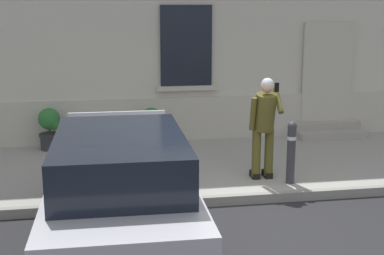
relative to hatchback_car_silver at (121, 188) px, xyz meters
name	(u,v)px	position (x,y,z in m)	size (l,w,h in m)	color
ground_plane	(243,229)	(1.67, 0.27, -0.79)	(80.00, 80.00, 0.00)	#232326
sidewalk	(205,166)	(1.67, 3.07, -0.71)	(24.00, 3.60, 0.15)	#99968E
curb_edge	(227,200)	(1.67, 1.21, -0.71)	(24.00, 0.12, 0.15)	gray
entrance_stoop	(328,131)	(4.81, 4.60, -0.51)	(1.52, 0.64, 0.32)	#9E998E
hatchback_car_silver	(121,188)	(0.00, 0.00, 0.00)	(1.84, 4.09, 1.50)	#B7B7BF
bollard_near_person	(291,150)	(2.83, 1.62, -0.08)	(0.15, 0.15, 1.04)	#333338
person_on_phone	(265,122)	(2.45, 1.89, 0.36)	(0.51, 0.52, 1.74)	#514C1E
planter_charcoal	(50,128)	(-1.26, 4.50, -0.18)	(0.44, 0.44, 0.86)	#2D2D30
planter_terracotta	(152,127)	(0.79, 4.20, -0.18)	(0.44, 0.44, 0.86)	#B25B38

